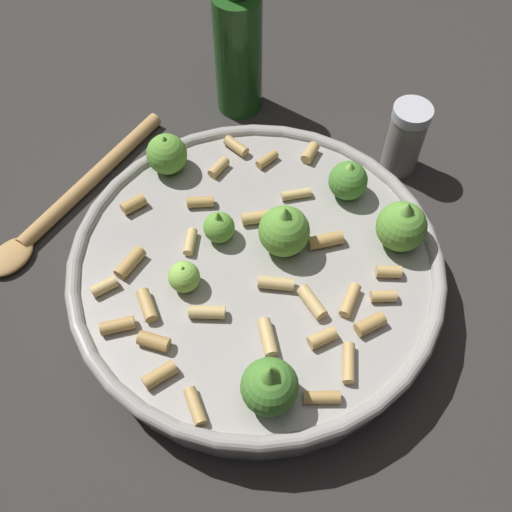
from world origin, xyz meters
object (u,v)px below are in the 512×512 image
Objects in this scene: cooking_pan at (258,270)px; olive_oil_bottle at (238,50)px; wooden_spoon at (71,199)px; pepper_shaker at (405,138)px.

olive_oil_bottle is at bearing -7.55° from cooking_pan.
wooden_spoon is (-0.11, 0.21, -0.07)m from olive_oil_bottle.
cooking_pan is at bearing 172.45° from olive_oil_bottle.
wooden_spoon is at bearing 86.20° from pepper_shaker.
olive_oil_bottle reaches higher than pepper_shaker.
pepper_shaker is 0.42× the size of wooden_spoon.
pepper_shaker is at bearing -56.97° from cooking_pan.
wooden_spoon is (0.02, 0.36, -0.04)m from pepper_shaker.
pepper_shaker is (0.12, -0.19, 0.01)m from cooking_pan.
cooking_pan is 1.70× the size of wooden_spoon.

